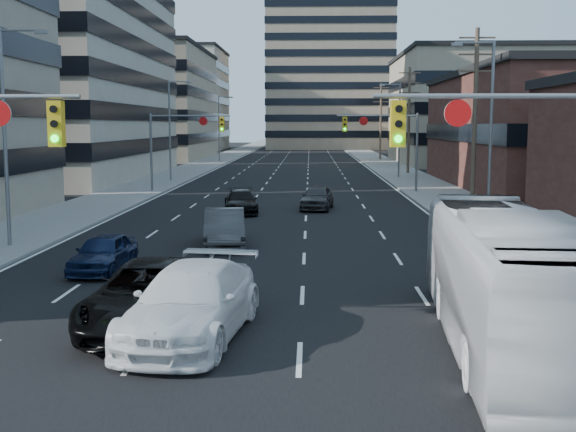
# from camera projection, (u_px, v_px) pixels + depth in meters

# --- Properties ---
(road_surface) EXTENTS (18.00, 300.00, 0.02)m
(road_surface) POSITION_uv_depth(u_px,v_px,m) (300.00, 151.00, 138.85)
(road_surface) COLOR black
(road_surface) RESTS_ON ground
(sidewalk_left) EXTENTS (5.00, 300.00, 0.15)m
(sidewalk_left) POSITION_uv_depth(u_px,v_px,m) (240.00, 151.00, 139.19)
(sidewalk_left) COLOR slate
(sidewalk_left) RESTS_ON ground
(sidewalk_right) EXTENTS (5.00, 300.00, 0.15)m
(sidewalk_right) POSITION_uv_depth(u_px,v_px,m) (359.00, 151.00, 138.50)
(sidewalk_right) COLOR slate
(sidewalk_right) RESTS_ON ground
(office_left_mid) EXTENTS (26.00, 34.00, 28.00)m
(office_left_mid) POSITION_uv_depth(u_px,v_px,m) (5.00, 31.00, 68.50)
(office_left_mid) COLOR #ADA089
(office_left_mid) RESTS_ON ground
(office_left_far) EXTENTS (20.00, 30.00, 16.00)m
(office_left_far) POSITION_uv_depth(u_px,v_px,m) (138.00, 105.00, 108.83)
(office_left_far) COLOR gray
(office_left_far) RESTS_ON ground
(office_right_far) EXTENTS (22.00, 28.00, 14.00)m
(office_right_far) POSITION_uv_depth(u_px,v_px,m) (483.00, 110.00, 95.57)
(office_right_far) COLOR gray
(office_right_far) RESTS_ON ground
(apartment_tower) EXTENTS (26.00, 26.00, 58.00)m
(apartment_tower) POSITION_uv_depth(u_px,v_px,m) (329.00, 13.00, 154.85)
(apartment_tower) COLOR gray
(apartment_tower) RESTS_ON ground
(bg_block_left) EXTENTS (24.00, 24.00, 20.00)m
(bg_block_left) POSITION_uv_depth(u_px,v_px,m) (165.00, 101.00, 148.36)
(bg_block_left) COLOR #ADA089
(bg_block_left) RESTS_ON ground
(bg_block_right) EXTENTS (22.00, 22.00, 12.00)m
(bg_block_right) POSITION_uv_depth(u_px,v_px,m) (468.00, 120.00, 137.13)
(bg_block_right) COLOR gray
(bg_block_right) RESTS_ON ground
(signal_near_right) EXTENTS (6.59, 0.33, 6.00)m
(signal_near_right) POSITION_uv_depth(u_px,v_px,m) (539.00, 159.00, 17.11)
(signal_near_right) COLOR slate
(signal_near_right) RESTS_ON ground
(signal_far_left) EXTENTS (6.09, 0.33, 6.00)m
(signal_far_left) POSITION_uv_depth(u_px,v_px,m) (181.00, 136.00, 54.26)
(signal_far_left) COLOR slate
(signal_far_left) RESTS_ON ground
(signal_far_right) EXTENTS (6.09, 0.33, 6.00)m
(signal_far_right) POSITION_uv_depth(u_px,v_px,m) (386.00, 136.00, 53.79)
(signal_far_right) COLOR slate
(signal_far_right) RESTS_ON ground
(utility_pole_block) EXTENTS (2.20, 0.28, 11.00)m
(utility_pole_block) POSITION_uv_depth(u_px,v_px,m) (475.00, 114.00, 44.55)
(utility_pole_block) COLOR #4C3D2D
(utility_pole_block) RESTS_ON ground
(utility_pole_midblock) EXTENTS (2.20, 0.28, 11.00)m
(utility_pole_midblock) POSITION_uv_depth(u_px,v_px,m) (409.00, 118.00, 74.30)
(utility_pole_midblock) COLOR #4C3D2D
(utility_pole_midblock) RESTS_ON ground
(utility_pole_distant) EXTENTS (2.20, 0.28, 11.00)m
(utility_pole_distant) POSITION_uv_depth(u_px,v_px,m) (381.00, 120.00, 104.04)
(utility_pole_distant) COLOR #4C3D2D
(utility_pole_distant) RESTS_ON ground
(streetlight_left_near) EXTENTS (2.03, 0.22, 9.00)m
(streetlight_left_near) POSITION_uv_depth(u_px,v_px,m) (8.00, 127.00, 29.46)
(streetlight_left_near) COLOR slate
(streetlight_left_near) RESTS_ON ground
(streetlight_left_mid) EXTENTS (2.03, 0.22, 9.00)m
(streetlight_left_mid) POSITION_uv_depth(u_px,v_px,m) (171.00, 126.00, 64.16)
(streetlight_left_mid) COLOR slate
(streetlight_left_mid) RESTS_ON ground
(streetlight_left_far) EXTENTS (2.03, 0.22, 9.00)m
(streetlight_left_far) POSITION_uv_depth(u_px,v_px,m) (220.00, 125.00, 98.87)
(streetlight_left_far) COLOR slate
(streetlight_left_far) RESTS_ON ground
(streetlight_right_near) EXTENTS (2.03, 0.22, 9.00)m
(streetlight_right_near) POSITION_uv_depth(u_px,v_px,m) (488.00, 126.00, 33.79)
(streetlight_right_near) COLOR slate
(streetlight_right_near) RESTS_ON ground
(streetlight_right_far) EXTENTS (2.03, 0.22, 9.00)m
(streetlight_right_far) POSITION_uv_depth(u_px,v_px,m) (398.00, 125.00, 68.50)
(streetlight_right_far) COLOR slate
(streetlight_right_far) RESTS_ON ground
(black_pickup) EXTENTS (2.79, 6.02, 1.67)m
(black_pickup) POSITION_uv_depth(u_px,v_px,m) (151.00, 295.00, 18.24)
(black_pickup) COLOR black
(black_pickup) RESTS_ON ground
(white_van) EXTENTS (3.20, 6.28, 1.74)m
(white_van) POSITION_uv_depth(u_px,v_px,m) (192.00, 303.00, 17.36)
(white_van) COLOR silver
(white_van) RESTS_ON ground
(transit_bus) EXTENTS (3.55, 11.63, 3.19)m
(transit_bus) POSITION_uv_depth(u_px,v_px,m) (507.00, 279.00, 16.57)
(transit_bus) COLOR silver
(transit_bus) RESTS_ON ground
(sedan_blue) EXTENTS (1.81, 4.05, 1.35)m
(sedan_blue) POSITION_uv_depth(u_px,v_px,m) (103.00, 253.00, 25.21)
(sedan_blue) COLOR #0E1938
(sedan_blue) RESTS_ON ground
(sedan_grey_center) EXTENTS (2.22, 4.95, 1.58)m
(sedan_grey_center) POSITION_uv_depth(u_px,v_px,m) (224.00, 228.00, 30.49)
(sedan_grey_center) COLOR #353638
(sedan_grey_center) RESTS_ON ground
(sedan_black_far) EXTENTS (2.45, 4.84, 1.35)m
(sedan_black_far) POSITION_uv_depth(u_px,v_px,m) (241.00, 202.00, 41.92)
(sedan_black_far) COLOR black
(sedan_black_far) RESTS_ON ground
(sedan_grey_right) EXTENTS (2.29, 4.53, 1.48)m
(sedan_grey_right) POSITION_uv_depth(u_px,v_px,m) (317.00, 197.00, 43.79)
(sedan_grey_right) COLOR #313134
(sedan_grey_right) RESTS_ON ground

